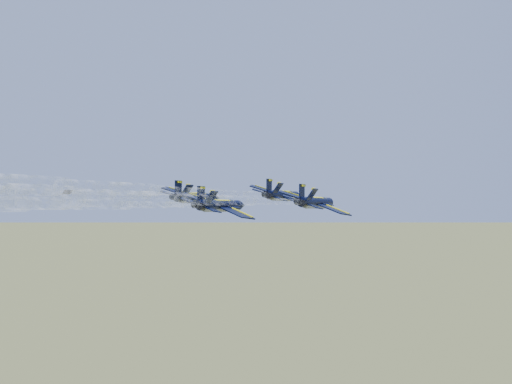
# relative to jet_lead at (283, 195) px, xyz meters

# --- Properties ---
(jet_lead) EXTENTS (10.54, 14.80, 4.22)m
(jet_lead) POSITION_rel_jet_lead_xyz_m (0.00, 0.00, 0.00)
(jet_lead) COLOR black
(jet_left) EXTENTS (10.54, 14.80, 4.22)m
(jet_left) POSITION_rel_jet_lead_xyz_m (-12.93, -6.32, 0.00)
(jet_left) COLOR black
(jet_right) EXTENTS (10.54, 14.80, 4.22)m
(jet_right) POSITION_rel_jet_lead_xyz_m (6.05, -12.09, 0.00)
(jet_right) COLOR black
(jet_slot) EXTENTS (10.54, 14.80, 4.22)m
(jet_slot) POSITION_rel_jet_lead_xyz_m (-6.74, -18.59, 0.00)
(jet_slot) COLOR black
(smoke_trail_lead) EXTENTS (20.60, 62.06, 2.26)m
(smoke_trail_lead) POSITION_rel_jet_lead_xyz_m (-14.30, -46.24, 0.03)
(smoke_trail_lead) COLOR white
(smoke_trail_right) EXTENTS (20.60, 62.06, 2.26)m
(smoke_trail_right) POSITION_rel_jet_lead_xyz_m (-8.25, -58.33, 0.03)
(smoke_trail_right) COLOR white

